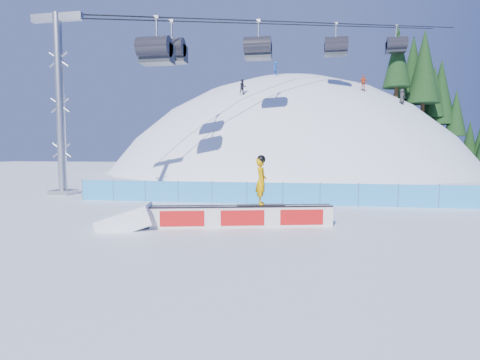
# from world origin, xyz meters

# --- Properties ---
(ground) EXTENTS (160.00, 160.00, 0.00)m
(ground) POSITION_xyz_m (0.00, 0.00, 0.00)
(ground) COLOR white
(ground) RESTS_ON ground
(snow_hill) EXTENTS (64.00, 64.00, 64.00)m
(snow_hill) POSITION_xyz_m (0.00, 42.00, -18.00)
(snow_hill) COLOR white
(snow_hill) RESTS_ON ground
(treeline) EXTENTS (22.33, 9.11, 20.97)m
(treeline) POSITION_xyz_m (23.29, 39.00, 9.69)
(treeline) COLOR #352315
(treeline) RESTS_ON ground
(safety_fence) EXTENTS (22.05, 0.05, 1.30)m
(safety_fence) POSITION_xyz_m (0.00, 4.50, 0.60)
(safety_fence) COLOR #2787D3
(safety_fence) RESTS_ON ground
(chairlift) EXTENTS (40.80, 41.70, 22.00)m
(chairlift) POSITION_xyz_m (4.74, 27.49, 16.89)
(chairlift) COLOR #9398A1
(chairlift) RESTS_ON ground
(rail_box) EXTENTS (6.96, 2.06, 0.84)m
(rail_box) POSITION_xyz_m (-0.25, -1.91, 0.42)
(rail_box) COLOR silver
(rail_box) RESTS_ON ground
(snow_ramp) EXTENTS (2.37, 1.77, 1.32)m
(snow_ramp) POSITION_xyz_m (-4.53, -2.90, 0.00)
(snow_ramp) COLOR white
(snow_ramp) RESTS_ON ground
(snowboarder) EXTENTS (1.89, 0.75, 1.94)m
(snowboarder) POSITION_xyz_m (0.46, -1.75, 1.80)
(snowboarder) COLOR black
(snowboarder) RESTS_ON rail_box
(distant_skiers) EXTENTS (18.71, 8.70, 6.12)m
(distant_skiers) POSITION_xyz_m (2.94, 29.89, 11.22)
(distant_skiers) COLOR black
(distant_skiers) RESTS_ON ground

